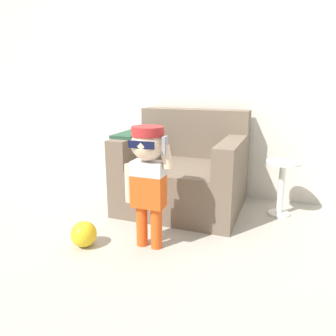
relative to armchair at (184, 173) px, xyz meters
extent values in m
plane|color=#ADA89E|center=(-0.16, -0.19, -0.35)|extent=(10.00, 10.00, 0.00)
cube|color=silver|center=(-0.16, 0.52, 0.95)|extent=(10.00, 0.05, 2.60)
cube|color=#6B5B4C|center=(0.00, -0.05, -0.12)|extent=(1.13, 0.98, 0.45)
cube|color=#6B5B4C|center=(0.00, 0.33, 0.36)|extent=(1.13, 0.21, 0.49)
cube|color=#6B5B4C|center=(-0.47, -0.16, 0.24)|extent=(0.18, 0.77, 0.27)
cube|color=#6B5B4C|center=(0.48, -0.16, 0.24)|extent=(0.18, 0.77, 0.27)
cube|color=#284C38|center=(-0.47, -0.16, 0.39)|extent=(0.22, 0.54, 0.03)
cylinder|color=#E05119|center=(-0.05, -0.90, -0.18)|extent=(0.09, 0.09, 0.33)
cylinder|color=#E05119|center=(0.07, -0.90, -0.18)|extent=(0.09, 0.09, 0.33)
cube|color=#E05119|center=(0.01, -0.90, 0.10)|extent=(0.24, 0.14, 0.24)
cube|color=silver|center=(0.01, -0.90, 0.27)|extent=(0.24, 0.14, 0.10)
sphere|color=beige|center=(0.01, -0.90, 0.45)|extent=(0.24, 0.24, 0.24)
cylinder|color=#B22828|center=(0.01, -0.90, 0.54)|extent=(0.23, 0.23, 0.07)
cube|color=#B22828|center=(0.01, -0.79, 0.52)|extent=(0.14, 0.11, 0.01)
cube|color=#0F1433|center=(0.01, -1.01, 0.47)|extent=(0.19, 0.01, 0.05)
cylinder|color=beige|center=(-0.14, -0.90, 0.14)|extent=(0.07, 0.07, 0.29)
cylinder|color=beige|center=(0.15, -0.90, 0.37)|extent=(0.10, 0.07, 0.18)
cube|color=gray|center=(0.15, -0.92, 0.45)|extent=(0.02, 0.07, 0.13)
cylinder|color=white|center=(0.92, 0.10, -0.34)|extent=(0.20, 0.20, 0.02)
cylinder|color=white|center=(0.92, 0.10, -0.10)|extent=(0.06, 0.06, 0.50)
cylinder|color=white|center=(0.92, 0.10, 0.16)|extent=(0.31, 0.31, 0.02)
sphere|color=yellow|center=(-0.46, -1.07, -0.25)|extent=(0.20, 0.20, 0.20)
camera|label=1|loc=(0.95, -2.99, 0.89)|focal=35.00mm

